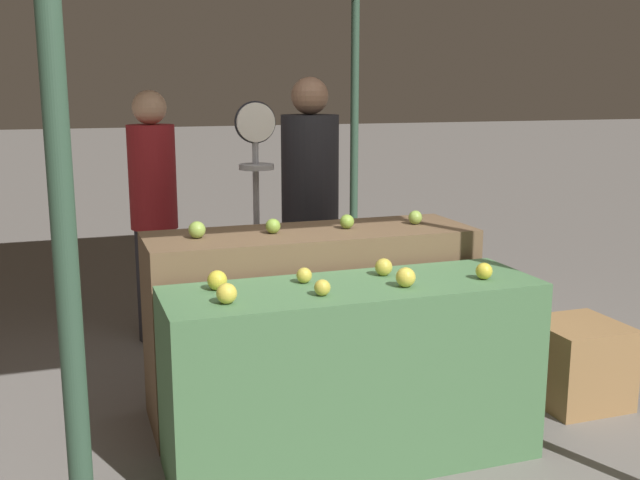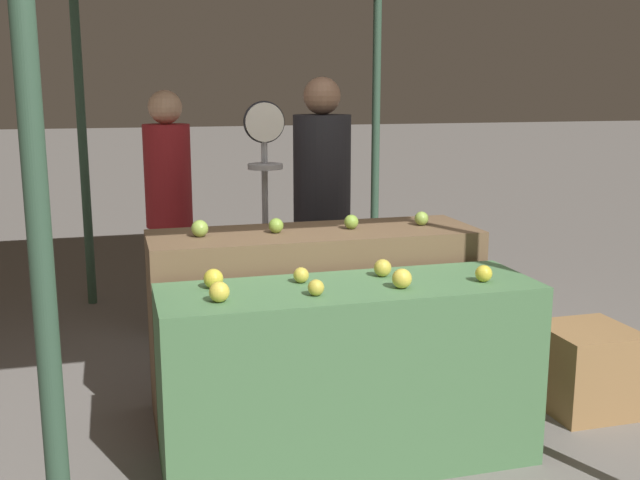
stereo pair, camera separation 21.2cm
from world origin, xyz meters
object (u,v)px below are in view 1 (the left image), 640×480
(produce_scale, at_px, (256,184))
(person_customer_left, at_px, (153,197))
(person_vendor_at_scale, at_px, (310,196))
(wooden_crate_side, at_px, (577,363))

(produce_scale, distance_m, person_customer_left, 0.98)
(person_vendor_at_scale, relative_size, wooden_crate_side, 3.90)
(produce_scale, bearing_deg, person_customer_left, 120.35)
(person_customer_left, bearing_deg, wooden_crate_side, 118.27)
(person_customer_left, xyz_separation_m, wooden_crate_side, (2.03, -1.79, -0.76))
(person_vendor_at_scale, bearing_deg, person_customer_left, -57.61)
(person_vendor_at_scale, height_order, wooden_crate_side, person_vendor_at_scale)
(produce_scale, xyz_separation_m, person_vendor_at_scale, (0.43, 0.33, -0.14))
(person_customer_left, relative_size, wooden_crate_side, 3.72)
(produce_scale, distance_m, wooden_crate_side, 2.04)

